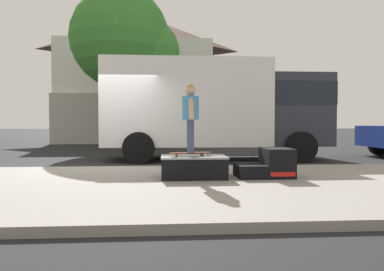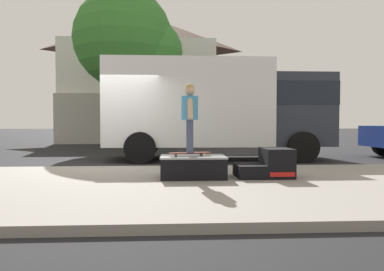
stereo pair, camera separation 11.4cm
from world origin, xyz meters
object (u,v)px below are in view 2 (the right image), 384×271
Objects in this scene: skater_kid at (190,112)px; street_tree_main at (129,42)px; box_truck at (218,106)px; skateboard at (190,153)px; skate_box at (193,166)px; kicker_ramp at (268,165)px.

skater_kid is 10.56m from street_tree_main.
skateboard is at bearing -103.71° from box_truck.
skateboard is 0.11× the size of street_tree_main.
skateboard is (-0.06, -0.04, 0.25)m from skate_box.
box_truck is at bearing 76.29° from skater_kid.
street_tree_main is (-2.25, 9.72, 4.22)m from skateboard.
skate_box is 1.43m from kicker_ramp.
skate_box is 0.95× the size of skater_kid.
street_tree_main is (-3.74, 9.68, 4.46)m from kicker_ramp.
skateboard is at bearing 104.04° from skater_kid.
kicker_ramp is 1.51m from skateboard.
skateboard is 0.76m from skater_kid.
kicker_ramp reaches higher than skateboard.
skate_box is 1.01m from skater_kid.
street_tree_main is (-2.25, 9.72, 3.45)m from skater_kid.
box_truck is (-0.36, 4.62, 1.35)m from kicker_ramp.
street_tree_main is at bearing 123.80° from box_truck.
skater_kid is 4.81m from box_truck.
skateboard is (-1.49, -0.04, 0.24)m from kicker_ramp.
skateboard reaches higher than skate_box.
skateboard is 0.63× the size of skater_kid.
kicker_ramp reaches higher than skate_box.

